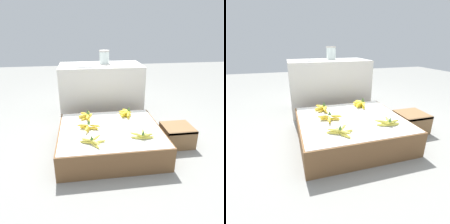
% 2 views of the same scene
% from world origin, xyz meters
% --- Properties ---
extents(ground_plane, '(10.00, 10.00, 0.00)m').
position_xyz_m(ground_plane, '(0.00, 0.00, 0.00)').
color(ground_plane, gray).
extents(display_platform, '(1.03, 0.92, 0.25)m').
position_xyz_m(display_platform, '(0.00, 0.00, 0.12)').
color(display_platform, brown).
rests_on(display_platform, ground_plane).
extents(back_vendor_table, '(1.09, 0.55, 0.73)m').
position_xyz_m(back_vendor_table, '(0.00, 0.93, 0.36)').
color(back_vendor_table, beige).
rests_on(back_vendor_table, ground_plane).
extents(wooden_crate, '(0.31, 0.30, 0.21)m').
position_xyz_m(wooden_crate, '(0.74, 0.01, 0.11)').
color(wooden_crate, olive).
rests_on(wooden_crate, ground_plane).
extents(banana_bunch_front_left, '(0.24, 0.21, 0.09)m').
position_xyz_m(banana_bunch_front_left, '(-0.19, -0.27, 0.27)').
color(banana_bunch_front_left, '#DBCC4C').
rests_on(banana_bunch_front_left, display_platform).
extents(banana_bunch_front_midleft, '(0.23, 0.15, 0.09)m').
position_xyz_m(banana_bunch_front_midleft, '(0.27, -0.23, 0.27)').
color(banana_bunch_front_midleft, gold).
rests_on(banana_bunch_front_midleft, display_platform).
extents(banana_bunch_middle_left, '(0.24, 0.16, 0.10)m').
position_xyz_m(banana_bunch_middle_left, '(-0.22, 0.00, 0.28)').
color(banana_bunch_middle_left, gold).
rests_on(banana_bunch_middle_left, display_platform).
extents(banana_bunch_back_left, '(0.17, 0.21, 0.10)m').
position_xyz_m(banana_bunch_back_left, '(-0.23, 0.29, 0.28)').
color(banana_bunch_back_left, gold).
rests_on(banana_bunch_back_left, display_platform).
extents(banana_bunch_back_midleft, '(0.15, 0.23, 0.11)m').
position_xyz_m(banana_bunch_back_midleft, '(0.23, 0.29, 0.28)').
color(banana_bunch_back_midleft, yellow).
rests_on(banana_bunch_back_midleft, display_platform).
extents(glass_jar, '(0.14, 0.14, 0.17)m').
position_xyz_m(glass_jar, '(0.06, 1.00, 0.82)').
color(glass_jar, silver).
rests_on(glass_jar, back_vendor_table).
extents(foam_tray_white, '(0.22, 0.16, 0.02)m').
position_xyz_m(foam_tray_white, '(-0.20, 0.80, 0.74)').
color(foam_tray_white, white).
rests_on(foam_tray_white, back_vendor_table).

